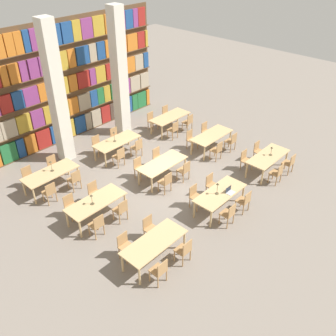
{
  "coord_description": "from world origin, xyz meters",
  "views": [
    {
      "loc": [
        -9.11,
        -8.68,
        8.83
      ],
      "look_at": [
        0.0,
        -0.27,
        0.68
      ],
      "focal_mm": 40.0,
      "sensor_mm": 36.0,
      "label": 1
    }
  ],
  "objects_px": {
    "reading_table_7": "(117,142)",
    "desk_lamp_4": "(114,135)",
    "chair_21": "(191,139)",
    "chair_15": "(95,192)",
    "chair_24": "(50,192)",
    "chair_20": "(217,150)",
    "chair_25": "(29,177)",
    "reading_table_1": "(220,194)",
    "chair_31": "(116,136)",
    "chair_17": "(140,167)",
    "chair_32": "(174,129)",
    "laptop": "(230,192)",
    "chair_8": "(277,173)",
    "reading_table_3": "(96,203)",
    "reading_table_0": "(154,243)",
    "chair_7": "(212,184)",
    "chair_18": "(184,170)",
    "desk_lamp_0": "(218,186)",
    "chair_19": "(158,157)",
    "reading_table_6": "(50,174)",
    "chair_2": "(184,250)",
    "chair_5": "(195,196)",
    "desk_lamp_3": "(51,164)",
    "pillar_left": "(56,95)",
    "chair_6": "(244,201)",
    "chair_0": "(160,270)",
    "reading_table_2": "(268,157)",
    "chair_22": "(231,141)",
    "chair_13": "(71,206)",
    "pillar_center": "(119,74)",
    "desk_lamp_1": "(272,150)",
    "chair_28": "(119,156)",
    "chair_33": "(152,120)",
    "chair_12": "(97,225)",
    "reading_table_4": "(162,164)",
    "reading_table_8": "(170,118)",
    "chair_9": "(246,160)",
    "chair_34": "(188,122)",
    "chair_16": "(166,182)",
    "chair_11": "(258,151)",
    "chair_27": "(54,165)",
    "chair_26": "(75,179)",
    "desk_lamp_2": "(92,198)"
  },
  "relations": [
    {
      "from": "chair_15",
      "to": "chair_24",
      "type": "height_order",
      "value": "same"
    },
    {
      "from": "reading_table_0",
      "to": "desk_lamp_2",
      "type": "height_order",
      "value": "desk_lamp_2"
    },
    {
      "from": "chair_8",
      "to": "chair_19",
      "type": "height_order",
      "value": "same"
    },
    {
      "from": "chair_0",
      "to": "chair_28",
      "type": "relative_size",
      "value": 1.0
    },
    {
      "from": "chair_6",
      "to": "chair_5",
      "type": "bearing_deg",
      "value": 123.6
    },
    {
      "from": "chair_5",
      "to": "chair_27",
      "type": "bearing_deg",
      "value": -67.13
    },
    {
      "from": "desk_lamp_1",
      "to": "chair_28",
      "type": "bearing_deg",
      "value": 129.6
    },
    {
      "from": "reading_table_7",
      "to": "desk_lamp_4",
      "type": "relative_size",
      "value": 4.42
    },
    {
      "from": "chair_6",
      "to": "chair_16",
      "type": "xyz_separation_m",
      "value": [
        -1.04,
        2.87,
        0.0
      ]
    },
    {
      "from": "chair_17",
      "to": "pillar_left",
      "type": "bearing_deg",
      "value": -72.1
    },
    {
      "from": "desk_lamp_3",
      "to": "reading_table_8",
      "type": "xyz_separation_m",
      "value": [
        6.72,
        -0.06,
        -0.39
      ]
    },
    {
      "from": "chair_2",
      "to": "laptop",
      "type": "height_order",
      "value": "laptop"
    },
    {
      "from": "chair_0",
      "to": "reading_table_2",
      "type": "bearing_deg",
      "value": 5.86
    },
    {
      "from": "reading_table_1",
      "to": "chair_34",
      "type": "xyz_separation_m",
      "value": [
        3.97,
        4.83,
        -0.19
      ]
    },
    {
      "from": "chair_7",
      "to": "reading_table_3",
      "type": "xyz_separation_m",
      "value": [
        -3.82,
        2.14,
        0.19
      ]
    },
    {
      "from": "chair_13",
      "to": "chair_31",
      "type": "height_order",
      "value": "same"
    },
    {
      "from": "chair_9",
      "to": "reading_table_3",
      "type": "bearing_deg",
      "value": -18.81
    },
    {
      "from": "reading_table_1",
      "to": "laptop",
      "type": "distance_m",
      "value": 0.37
    },
    {
      "from": "reading_table_4",
      "to": "chair_11",
      "type": "bearing_deg",
      "value": -28.68
    },
    {
      "from": "chair_18",
      "to": "chair_25",
      "type": "height_order",
      "value": "same"
    },
    {
      "from": "reading_table_4",
      "to": "desk_lamp_4",
      "type": "xyz_separation_m",
      "value": [
        -0.14,
        2.77,
        0.4
      ]
    },
    {
      "from": "reading_table_0",
      "to": "chair_12",
      "type": "height_order",
      "value": "chair_12"
    },
    {
      "from": "chair_7",
      "to": "reading_table_6",
      "type": "xyz_separation_m",
      "value": [
        -3.9,
        4.86,
        0.19
      ]
    },
    {
      "from": "chair_7",
      "to": "chair_21",
      "type": "relative_size",
      "value": 1.0
    },
    {
      "from": "reading_table_1",
      "to": "chair_31",
      "type": "distance_m",
      "value": 6.37
    },
    {
      "from": "reading_table_6",
      "to": "reading_table_7",
      "type": "relative_size",
      "value": 1.0
    },
    {
      "from": "chair_8",
      "to": "reading_table_3",
      "type": "height_order",
      "value": "chair_8"
    },
    {
      "from": "chair_24",
      "to": "reading_table_8",
      "type": "xyz_separation_m",
      "value": [
        7.39,
        0.71,
        0.19
      ]
    },
    {
      "from": "chair_11",
      "to": "chair_26",
      "type": "distance_m",
      "value": 7.89
    },
    {
      "from": "chair_2",
      "to": "reading_table_7",
      "type": "relative_size",
      "value": 0.42
    },
    {
      "from": "reading_table_0",
      "to": "desk_lamp_0",
      "type": "height_order",
      "value": "desk_lamp_0"
    },
    {
      "from": "chair_22",
      "to": "chair_13",
      "type": "bearing_deg",
      "value": 169.11
    },
    {
      "from": "pillar_left",
      "to": "desk_lamp_3",
      "type": "height_order",
      "value": "pillar_left"
    },
    {
      "from": "chair_21",
      "to": "reading_table_7",
      "type": "xyz_separation_m",
      "value": [
        -2.73,
        2.03,
        0.19
      ]
    },
    {
      "from": "reading_table_8",
      "to": "chair_34",
      "type": "xyz_separation_m",
      "value": [
        0.54,
        -0.73,
        -0.19
      ]
    },
    {
      "from": "chair_20",
      "to": "chair_25",
      "type": "distance_m",
      "value": 7.89
    },
    {
      "from": "desk_lamp_1",
      "to": "reading_table_7",
      "type": "xyz_separation_m",
      "value": [
        -3.53,
        5.63,
        -0.34
      ]
    },
    {
      "from": "laptop",
      "to": "chair_16",
      "type": "relative_size",
      "value": 0.36
    },
    {
      "from": "chair_9",
      "to": "chair_18",
      "type": "relative_size",
      "value": 1.0
    },
    {
      "from": "chair_6",
      "to": "reading_table_7",
      "type": "bearing_deg",
      "value": 94.54
    },
    {
      "from": "reading_table_2",
      "to": "pillar_center",
      "type": "bearing_deg",
      "value": 103.62
    },
    {
      "from": "chair_17",
      "to": "chair_32",
      "type": "distance_m",
      "value": 3.64
    },
    {
      "from": "chair_22",
      "to": "chair_31",
      "type": "distance_m",
      "value": 5.36
    },
    {
      "from": "reading_table_6",
      "to": "chair_24",
      "type": "distance_m",
      "value": 0.93
    },
    {
      "from": "chair_5",
      "to": "desk_lamp_3",
      "type": "relative_size",
      "value": 1.95
    },
    {
      "from": "reading_table_1",
      "to": "reading_table_8",
      "type": "height_order",
      "value": "same"
    },
    {
      "from": "reading_table_0",
      "to": "reading_table_1",
      "type": "bearing_deg",
      "value": -0.11
    },
    {
      "from": "pillar_center",
      "to": "chair_32",
      "type": "distance_m",
      "value": 3.61
    },
    {
      "from": "reading_table_7",
      "to": "chair_33",
      "type": "relative_size",
      "value": 2.38
    },
    {
      "from": "desk_lamp_1",
      "to": "chair_31",
      "type": "xyz_separation_m",
      "value": [
        -3.0,
        6.36,
        -0.53
      ]
    }
  ]
}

